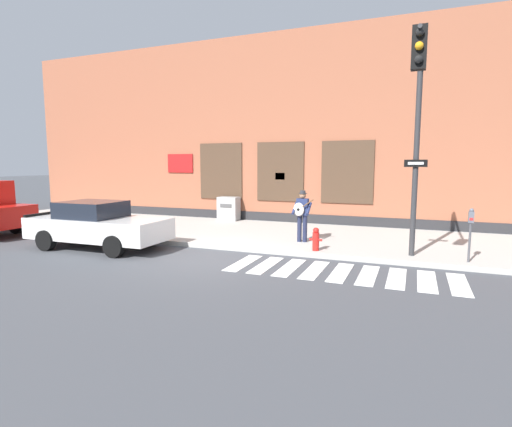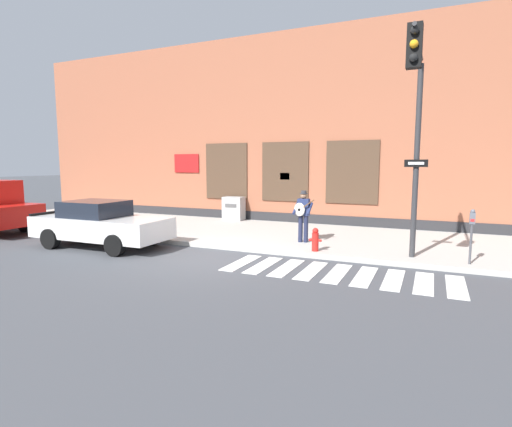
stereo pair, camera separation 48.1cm
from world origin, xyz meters
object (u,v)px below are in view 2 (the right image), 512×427
traffic_light (416,117)px  parking_meter (472,228)px  red_car (100,224)px  utility_box (234,208)px  busker (303,213)px  fire_hydrant (315,240)px

traffic_light → parking_meter: (1.43, 0.85, -2.78)m
red_car → utility_box: 6.74m
red_car → busker: busker is taller
red_car → utility_box: bearing=76.4°
red_car → fire_hydrant: 7.04m
fire_hydrant → utility_box: bearing=136.7°
red_car → utility_box: red_car is taller
busker → fire_hydrant: 1.52m
traffic_light → fire_hydrant: 4.37m
red_car → parking_meter: parking_meter is taller
red_car → traffic_light: bearing=5.0°
traffic_light → fire_hydrant: (-2.66, 0.75, -3.38)m
utility_box → fire_hydrant: 7.24m
utility_box → fire_hydrant: bearing=-43.3°
busker → utility_box: size_ratio=1.59×
traffic_light → fire_hydrant: size_ratio=7.72×
fire_hydrant → traffic_light: bearing=-15.7°
red_car → busker: 6.69m
traffic_light → parking_meter: traffic_light is taller
red_car → fire_hydrant: size_ratio=6.61×
traffic_light → parking_meter: size_ratio=3.77×
traffic_light → busker: bearing=150.8°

